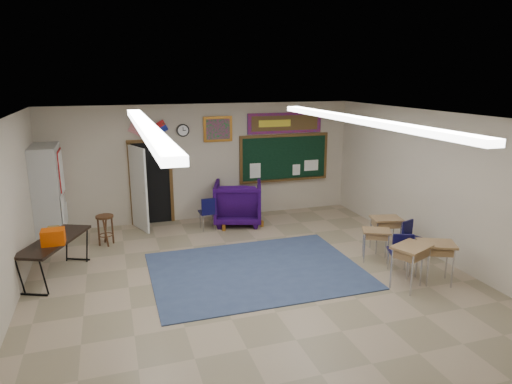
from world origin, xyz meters
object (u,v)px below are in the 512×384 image
object	(u,v)px
wingback_armchair	(238,203)
folding_table	(56,257)
student_desk_front_left	(376,243)
student_desk_front_right	(385,232)
wooden_stool	(106,230)

from	to	relation	value
wingback_armchair	folding_table	bearing A→B (deg)	44.34
student_desk_front_left	student_desk_front_right	xyz separation A→B (m)	(0.50, 0.42, 0.05)
wingback_armchair	student_desk_front_right	xyz separation A→B (m)	(2.50, -2.81, -0.13)
wingback_armchair	wooden_stool	size ratio (longest dim) A/B	1.76
wingback_armchair	student_desk_front_left	bearing A→B (deg)	139.58
wingback_armchair	folding_table	distance (m)	4.61
wingback_armchair	student_desk_front_left	distance (m)	3.80
wingback_armchair	folding_table	world-z (taller)	wingback_armchair
wingback_armchair	wooden_stool	distance (m)	3.29
student_desk_front_left	wooden_stool	bearing A→B (deg)	-179.80
wooden_stool	student_desk_front_left	bearing A→B (deg)	-26.85
student_desk_front_right	wingback_armchair	bearing A→B (deg)	143.91
wooden_stool	folding_table	bearing A→B (deg)	-120.83
student_desk_front_left	wooden_stool	size ratio (longest dim) A/B	1.00
student_desk_front_right	wooden_stool	xyz separation A→B (m)	(-5.74, 2.23, -0.06)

